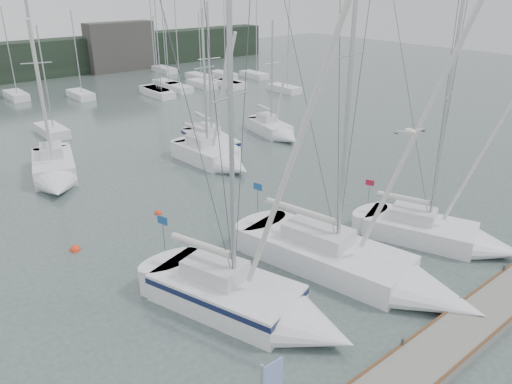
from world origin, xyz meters
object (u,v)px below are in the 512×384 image
Objects in this scene: sailboat_near_left at (260,306)px; buoy_a at (158,213)px; sailboat_near_center at (374,273)px; buoy_c at (75,250)px; sailboat_mid_b at (55,174)px; sailboat_mid_d at (218,147)px; sailboat_near_right at (453,237)px; sailboat_mid_c at (216,159)px; sailboat_mid_e at (277,131)px.

buoy_a is at bearing 63.43° from sailboat_near_left.
buoy_c is (-9.42, 11.87, -0.58)m from sailboat_near_center.
buoy_a is (2.92, -8.90, -0.63)m from sailboat_mid_b.
sailboat_mid_d is at bearing 35.68° from buoy_a.
sailboat_near_center reaches higher than buoy_a.
sailboat_near_right reaches higher than sailboat_mid_d.
sailboat_mid_c is 1.13× the size of sailboat_mid_e.
sailboat_near_right is at bearing -95.65° from sailboat_mid_e.
sailboat_near_center is at bearing -105.21° from sailboat_mid_c.
sailboat_mid_d is (-0.73, 19.99, 0.10)m from sailboat_near_right.
buoy_c is at bearing -160.67° from sailboat_mid_c.
sailboat_near_left reaches higher than sailboat_mid_b.
sailboat_mid_e is at bearing 13.46° from sailboat_mid_c.
sailboat_mid_b is at bearing 152.98° from sailboat_mid_c.
sailboat_mid_b is (-12.82, 22.30, 0.12)m from sailboat_near_right.
sailboat_near_center is at bearing -110.26° from sailboat_mid_e.
sailboat_mid_b is 24.79× the size of buoy_c.
sailboat_mid_b is 18.92m from sailboat_mid_e.
sailboat_near_left is at bearing -123.73° from sailboat_mid_c.
sailboat_near_left is at bearing -111.77° from sailboat_mid_d.
sailboat_near_right is at bearing -85.86° from sailboat_mid_c.
sailboat_mid_b is 1.08× the size of sailboat_mid_d.
sailboat_near_right is at bearing -78.53° from sailboat_mid_d.
sailboat_near_right is 1.12× the size of sailboat_mid_c.
sailboat_near_right is at bearing -38.63° from buoy_c.
sailboat_mid_d reaches higher than sailboat_mid_c.
sailboat_mid_b is at bearing 98.95° from sailboat_near_right.
sailboat_near_center is 1.65× the size of sailboat_mid_e.
sailboat_mid_e is 19.65× the size of buoy_c.
buoy_c is (-14.69, -7.67, -0.61)m from sailboat_mid_d.
sailboat_near_center is at bearing -95.70° from sailboat_mid_d.
sailboat_near_left is 1.26× the size of sailboat_mid_d.
sailboat_mid_c is at bearing 66.68° from sailboat_near_center.
sailboat_near_right is 1.01× the size of sailboat_mid_b.
sailboat_mid_c is 14.10m from buoy_c.
sailboat_near_center is 13.53m from buoy_a.
sailboat_mid_e is (8.46, 2.61, -0.09)m from sailboat_mid_c.
buoy_a is (1.80, 11.56, -0.64)m from sailboat_near_left.
sailboat_mid_c is 8.69m from buoy_a.
sailboat_mid_e is 22.91m from buoy_c.
buoy_a is (-9.90, 13.40, -0.51)m from sailboat_near_right.
sailboat_near_center is 22.89m from sailboat_mid_b.
buoy_c is at bearing 91.78° from sailboat_near_left.
buoy_c is at bearing -87.49° from sailboat_mid_b.
sailboat_mid_b reaches higher than buoy_c.
sailboat_mid_e is (18.82, -1.86, -0.12)m from sailboat_mid_b.
sailboat_mid_c is at bearing 76.89° from sailboat_near_right.
sailboat_mid_d reaches higher than buoy_a.
sailboat_mid_d is at bearing 27.55° from buoy_c.
sailboat_near_center is 39.34× the size of buoy_a.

